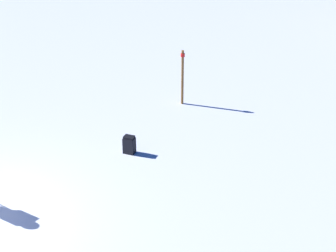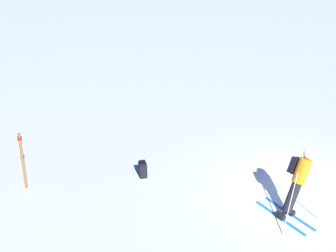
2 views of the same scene
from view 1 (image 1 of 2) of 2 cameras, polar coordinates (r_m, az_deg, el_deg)
spare_backpack at (r=14.86m, az=-3.96°, el=-1.91°), size 0.37×0.37×0.50m
trail_marker at (r=17.33m, az=1.48°, el=5.23°), size 0.13×0.13×1.76m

